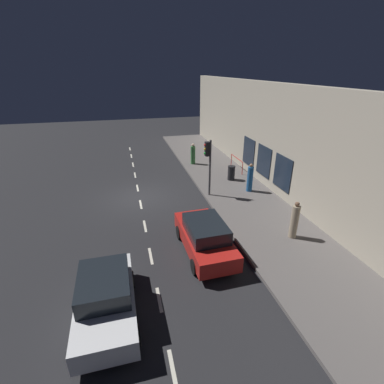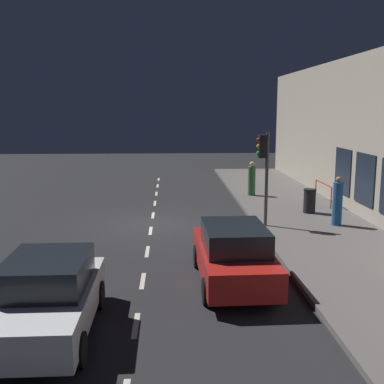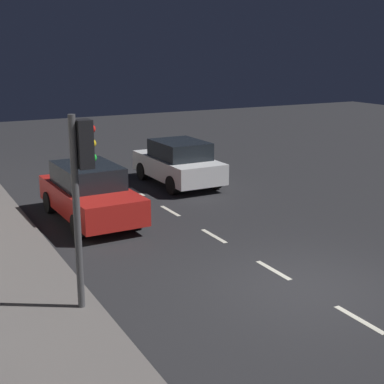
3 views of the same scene
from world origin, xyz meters
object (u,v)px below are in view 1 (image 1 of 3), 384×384
(traffic_light, at_px, (208,157))
(pedestrian_1, at_px, (294,221))
(parked_car_1, at_px, (106,298))
(trash_bin, at_px, (231,173))
(pedestrian_0, at_px, (250,179))
(parked_car_0, at_px, (205,237))
(pedestrian_2, at_px, (193,155))

(traffic_light, xyz_separation_m, pedestrian_1, (2.50, -5.60, -1.62))
(parked_car_1, distance_m, trash_bin, 13.23)
(pedestrian_0, xyz_separation_m, pedestrian_1, (-0.34, -5.54, -0.00))
(pedestrian_0, height_order, pedestrian_1, pedestrian_0)
(parked_car_0, bearing_deg, traffic_light, 70.11)
(parked_car_0, xyz_separation_m, pedestrian_1, (4.34, -0.10, 0.22))
(pedestrian_2, relative_size, trash_bin, 1.69)
(traffic_light, relative_size, trash_bin, 3.44)
(parked_car_0, relative_size, trash_bin, 4.19)
(pedestrian_2, bearing_deg, trash_bin, 48.24)
(traffic_light, distance_m, pedestrian_1, 6.35)
(pedestrian_1, height_order, pedestrian_2, pedestrian_1)
(trash_bin, bearing_deg, parked_car_0, -119.26)
(pedestrian_0, relative_size, pedestrian_2, 1.08)
(parked_car_1, bearing_deg, pedestrian_2, -115.18)
(parked_car_1, height_order, pedestrian_0, pedestrian_0)
(trash_bin, bearing_deg, pedestrian_0, -79.41)
(pedestrian_0, relative_size, trash_bin, 1.82)
(parked_car_1, xyz_separation_m, pedestrian_1, (8.45, 2.54, 0.22))
(pedestrian_1, bearing_deg, pedestrian_2, -38.29)
(pedestrian_0, xyz_separation_m, pedestrian_2, (-2.15, 6.38, -0.07))
(pedestrian_0, relative_size, pedestrian_1, 1.01)
(pedestrian_0, height_order, trash_bin, pedestrian_0)
(parked_car_0, distance_m, pedestrian_0, 7.17)
(pedestrian_2, height_order, trash_bin, pedestrian_2)
(pedestrian_1, bearing_deg, parked_car_0, 41.76)
(parked_car_1, relative_size, pedestrian_0, 2.15)
(pedestrian_2, distance_m, trash_bin, 4.56)
(traffic_light, relative_size, pedestrian_2, 2.04)
(traffic_light, relative_size, pedestrian_1, 1.90)
(pedestrian_1, height_order, trash_bin, pedestrian_1)
(traffic_light, distance_m, parked_car_1, 10.25)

